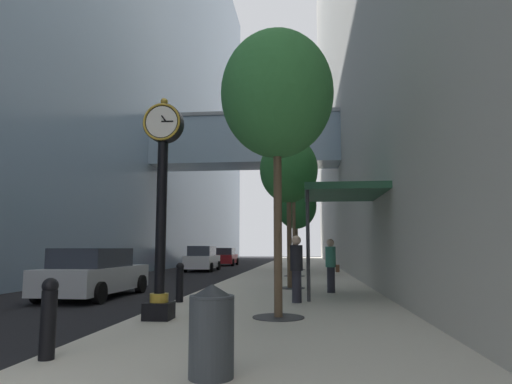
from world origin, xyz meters
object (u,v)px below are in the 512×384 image
street_clock (162,194)px  car_white_mid (202,259)px  street_tree_near (277,95)px  pedestrian_walking (331,264)px  car_silver_far (94,273)px  bollard_third (180,281)px  street_tree_mid_far (293,182)px  pedestrian_by_clock (296,266)px  street_tree_mid_near (289,171)px  car_red_near (225,257)px  street_tree_far (296,206)px  trash_bin (212,329)px  bollard_nearest (49,316)px

street_clock → car_white_mid: (-4.11, 21.75, -1.90)m
street_clock → street_tree_near: size_ratio=0.74×
street_tree_near → pedestrian_walking: size_ratio=3.61×
pedestrian_walking → car_silver_far: bearing=-171.8°
car_silver_far → bollard_third: bearing=-30.0°
street_tree_mid_far → car_silver_far: street_tree_mid_far is taller
pedestrian_walking → pedestrian_by_clock: bearing=-110.9°
street_tree_mid_near → car_red_near: bearing=105.7°
car_white_mid → car_silver_far: bearing=-89.0°
street_clock → street_tree_far: street_tree_far is taller
pedestrian_by_clock → street_tree_near: bearing=-97.3°
pedestrian_by_clock → car_white_mid: pedestrian_by_clock is taller
trash_bin → bollard_nearest: bearing=166.0°
street_tree_near → car_white_mid: 22.61m
street_tree_far → pedestrian_by_clock: (0.34, -18.40, -3.36)m
bollard_third → street_tree_mid_near: street_tree_mid_near is taller
street_clock → trash_bin: bearing=-64.0°
street_tree_far → car_white_mid: size_ratio=1.26×
bollard_third → trash_bin: bearing=-71.3°
street_clock → bollard_third: bearing=97.7°
street_tree_far → car_red_near: bearing=123.8°
street_clock → street_tree_mid_far: street_tree_mid_far is taller
street_tree_far → car_silver_far: 18.18m
street_tree_near → car_red_near: size_ratio=1.45×
street_tree_mid_near → car_red_near: (-6.76, 24.14, -3.73)m
street_clock → street_tree_near: bearing=12.1°
street_clock → car_white_mid: street_clock is taller
car_white_mid → car_red_near: bearing=91.2°
car_red_near → pedestrian_walking: bearing=-72.3°
street_clock → pedestrian_by_clock: street_clock is taller
trash_bin → street_clock: bearing=116.0°
bollard_nearest → car_silver_far: size_ratio=0.23×
bollard_third → car_silver_far: bearing=150.0°
street_tree_mid_far → car_white_mid: size_ratio=1.28×
street_clock → pedestrian_walking: 7.35m
street_clock → bollard_third: (-0.40, 2.95, -2.04)m
street_tree_mid_far → car_silver_far: bearing=-123.0°
street_clock → pedestrian_by_clock: (2.78, 3.19, -1.63)m
trash_bin → bollard_third: bearing=108.7°
pedestrian_walking → car_red_near: size_ratio=0.40×
pedestrian_by_clock → street_tree_mid_near: bearing=94.5°
street_clock → street_tree_mid_far: size_ratio=0.78×
pedestrian_walking → street_tree_near: bearing=-104.5°
car_red_near → car_silver_far: 26.77m
bollard_nearest → car_silver_far: (-3.41, 8.32, 0.08)m
bollard_nearest → pedestrian_by_clock: size_ratio=0.59×
trash_bin → pedestrian_walking: 10.19m
trash_bin → car_red_near: car_red_near is taller
street_tree_mid_near → car_silver_far: (-6.25, -2.62, -3.73)m
street_clock → bollard_nearest: 3.98m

